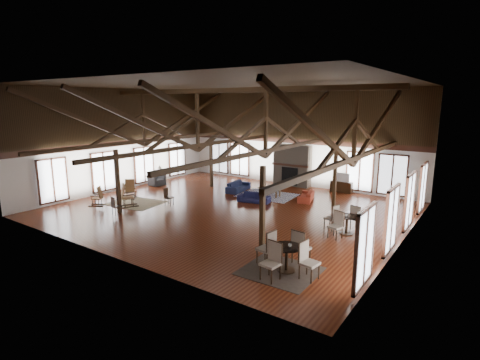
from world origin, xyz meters
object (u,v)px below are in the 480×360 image
Objects in this scene: sofa_navy_left at (238,186)px; sofa_orange at (306,196)px; sofa_navy_front at (254,198)px; tv_console at (342,187)px; armchair at (156,180)px; coffee_table at (270,189)px; cafe_table_near at (287,254)px; cafe_table_far at (347,221)px.

sofa_navy_left is 4.27m from sofa_orange.
tv_console reaches higher than sofa_navy_front.
tv_console reaches higher than sofa_orange.
armchair is at bearing -94.29° from sofa_orange.
coffee_table is 0.60× the size of cafe_table_near.
cafe_table_far is 1.64× the size of tv_console.
cafe_table_near is 4.41m from cafe_table_far.
cafe_table_near is (7.46, -8.02, 0.29)m from sofa_navy_left.
cafe_table_near is at bearing -95.13° from cafe_table_far.
sofa_navy_front is at bearing -63.39° from sofa_orange.
sofa_orange is 0.77× the size of cafe_table_near.
armchair is (-7.44, -1.62, -0.12)m from coffee_table.
coffee_table is 0.65× the size of cafe_table_far.
sofa_navy_left is 1.12× the size of sofa_orange.
armchair is at bearing 171.37° from cafe_table_far.
armchair reaches higher than coffee_table.
cafe_table_near reaches higher than sofa_navy_left.
sofa_navy_front is 1.26× the size of coffee_table.
sofa_navy_front is 1.74× the size of armchair.
cafe_table_far is at bearing -32.18° from sofa_navy_front.
sofa_orange reaches higher than sofa_navy_front.
tv_console is at bearing 54.75° from coffee_table.
coffee_table is at bearing 123.45° from cafe_table_near.
sofa_orange is 5.36m from cafe_table_far.
armchair is 11.53m from tv_console.
cafe_table_near is at bearing -49.95° from coffee_table.
sofa_orange reaches higher than coffee_table.
sofa_navy_left is at bearing -173.77° from coffee_table.
sofa_navy_front is at bearing -135.03° from sofa_navy_left.
armchair reaches higher than sofa_navy_left.
tv_console is at bearing 111.35° from cafe_table_far.
cafe_table_near reaches higher than tv_console.
cafe_table_near reaches higher than cafe_table_far.
sofa_orange is at bearing 132.33° from cafe_table_far.
armchair is 0.44× the size of cafe_table_near.
coffee_table is 6.73m from cafe_table_far.
armchair is at bearing 98.95° from sofa_navy_left.
armchair is 13.28m from cafe_table_far.
sofa_orange is 0.83× the size of cafe_table_far.
sofa_orange is 2.11m from coffee_table.
cafe_table_far is at bearing -94.15° from armchair.
armchair reaches higher than sofa_navy_front.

